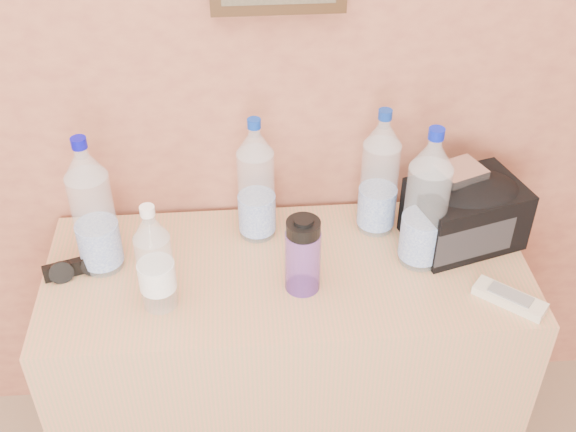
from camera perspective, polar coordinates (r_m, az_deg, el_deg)
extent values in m
cube|color=tan|center=(2.01, -0.06, -11.90)|extent=(1.17, 0.49, 0.73)
cylinder|color=silver|center=(1.71, -15.11, 0.20)|extent=(0.10, 0.10, 0.31)
cylinder|color=#0908AA|center=(1.61, -16.20, 5.57)|extent=(0.03, 0.03, 0.02)
cylinder|color=silver|center=(1.76, -2.54, 2.37)|extent=(0.09, 0.09, 0.29)
cylinder|color=#0B34A7|center=(1.67, -2.70, 7.32)|extent=(0.03, 0.03, 0.02)
cylinder|color=#AAC6D2|center=(1.79, 7.22, 2.93)|extent=(0.09, 0.09, 0.30)
cylinder|color=#0D2F95|center=(1.70, 7.70, 7.96)|extent=(0.03, 0.03, 0.02)
cylinder|color=white|center=(1.70, 10.84, 0.76)|extent=(0.10, 0.10, 0.32)
cylinder|color=#081AB4|center=(1.59, 11.66, 6.39)|extent=(0.04, 0.04, 0.02)
cylinder|color=silver|center=(1.60, -10.45, -3.74)|extent=(0.08, 0.08, 0.24)
cylinder|color=white|center=(1.51, -11.07, 0.40)|extent=(0.03, 0.03, 0.02)
cylinder|color=#6D3FAA|center=(1.65, 1.17, -3.55)|extent=(0.08, 0.08, 0.16)
cylinder|color=black|center=(1.58, 1.22, -0.82)|extent=(0.08, 0.08, 0.04)
cube|color=white|center=(1.73, 17.10, -6.26)|extent=(0.16, 0.15, 0.02)
cube|color=silver|center=(1.78, 13.45, 3.42)|extent=(0.13, 0.12, 0.02)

